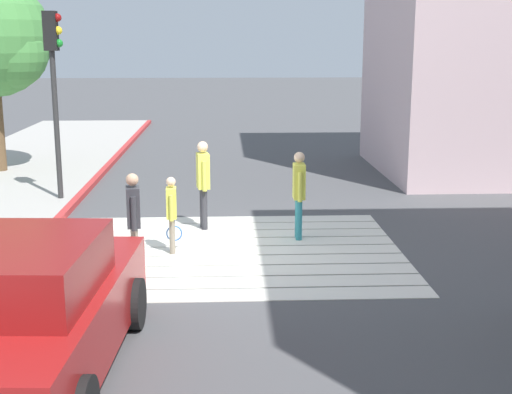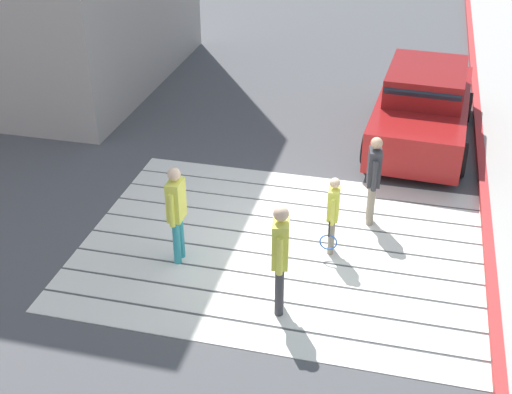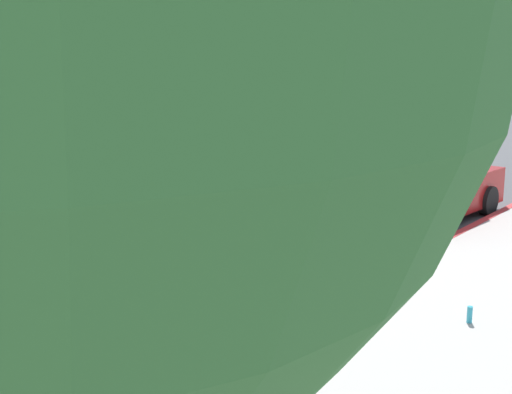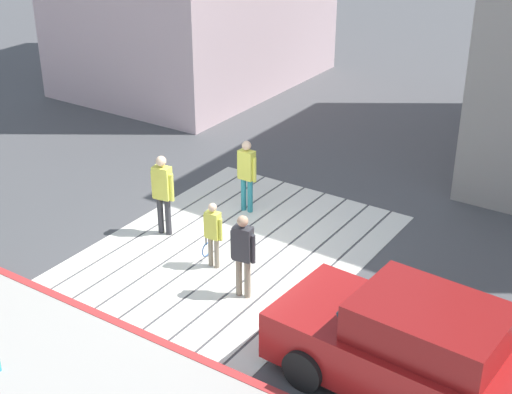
{
  "view_description": "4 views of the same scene",
  "coord_description": "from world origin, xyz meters",
  "px_view_note": "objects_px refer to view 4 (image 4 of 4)",
  "views": [
    {
      "loc": [
        0.14,
        -11.81,
        3.6
      ],
      "look_at": [
        0.7,
        0.76,
        0.8
      ],
      "focal_mm": 49.24,
      "sensor_mm": 36.0,
      "label": 1
    },
    {
      "loc": [
        -1.77,
        8.96,
        6.33
      ],
      "look_at": [
        0.33,
        0.43,
        1.15
      ],
      "focal_mm": 47.85,
      "sensor_mm": 36.0,
      "label": 2
    },
    {
      "loc": [
        -8.1,
        8.81,
        3.49
      ],
      "look_at": [
        -0.66,
        -0.44,
        1.0
      ],
      "focal_mm": 47.05,
      "sensor_mm": 36.0,
      "label": 3
    },
    {
      "loc": [
        -10.39,
        -7.41,
        7.37
      ],
      "look_at": [
        0.05,
        -0.47,
        1.25
      ],
      "focal_mm": 51.94,
      "sensor_mm": 36.0,
      "label": 4
    }
  ],
  "objects_px": {
    "pedestrian_adult_trailing": "(247,171)",
    "pedestrian_adult_lead": "(243,251)",
    "pedestrian_adult_side": "(163,189)",
    "car_parked_near_curb": "(418,352)",
    "pedestrian_child_with_racket": "(213,231)"
  },
  "relations": [
    {
      "from": "pedestrian_adult_trailing",
      "to": "pedestrian_adult_lead",
      "type": "bearing_deg",
      "value": -146.89
    },
    {
      "from": "pedestrian_adult_trailing",
      "to": "pedestrian_adult_side",
      "type": "relative_size",
      "value": 0.95
    },
    {
      "from": "pedestrian_adult_lead",
      "to": "pedestrian_adult_side",
      "type": "bearing_deg",
      "value": 69.06
    },
    {
      "from": "car_parked_near_curb",
      "to": "pedestrian_child_with_racket",
      "type": "relative_size",
      "value": 3.26
    },
    {
      "from": "pedestrian_adult_trailing",
      "to": "pedestrian_adult_side",
      "type": "height_order",
      "value": "pedestrian_adult_side"
    },
    {
      "from": "pedestrian_adult_lead",
      "to": "pedestrian_child_with_racket",
      "type": "bearing_deg",
      "value": 63.56
    },
    {
      "from": "pedestrian_adult_trailing",
      "to": "pedestrian_child_with_racket",
      "type": "height_order",
      "value": "pedestrian_adult_trailing"
    },
    {
      "from": "car_parked_near_curb",
      "to": "pedestrian_adult_side",
      "type": "bearing_deg",
      "value": 74.48
    },
    {
      "from": "pedestrian_adult_side",
      "to": "pedestrian_adult_lead",
      "type": "bearing_deg",
      "value": -110.94
    },
    {
      "from": "car_parked_near_curb",
      "to": "pedestrian_child_with_racket",
      "type": "bearing_deg",
      "value": 75.06
    },
    {
      "from": "pedestrian_child_with_racket",
      "to": "pedestrian_adult_lead",
      "type": "bearing_deg",
      "value": -116.44
    },
    {
      "from": "pedestrian_adult_trailing",
      "to": "pedestrian_adult_side",
      "type": "distance_m",
      "value": 1.96
    },
    {
      "from": "car_parked_near_curb",
      "to": "pedestrian_adult_lead",
      "type": "relative_size",
      "value": 2.73
    },
    {
      "from": "pedestrian_adult_side",
      "to": "pedestrian_child_with_racket",
      "type": "relative_size",
      "value": 1.28
    },
    {
      "from": "pedestrian_adult_trailing",
      "to": "pedestrian_child_with_racket",
      "type": "bearing_deg",
      "value": -161.01
    }
  ]
}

